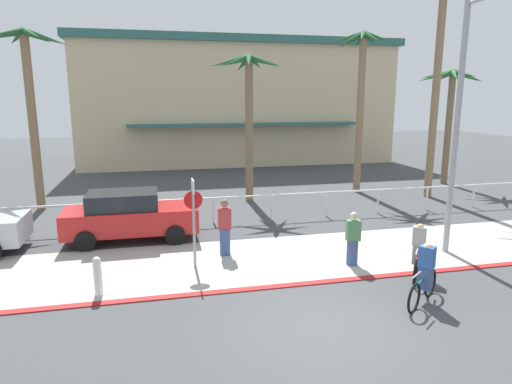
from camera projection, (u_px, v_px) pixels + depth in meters
The scene contains 18 objects.
ground_plane at pixel (236, 212), 19.08m from camera, with size 80.00×80.00×0.00m, color #424447.
sidewalk_strip at pixel (271, 259), 13.55m from camera, with size 44.00×4.00×0.02m, color #ADAAA0.
curb_paint at pixel (291, 285), 11.65m from camera, with size 44.00×0.24×0.03m, color maroon.
building_backdrop at pixel (233, 102), 34.70m from camera, with size 22.91×10.77×8.85m.
rail_fence at pixel (243, 201), 17.48m from camera, with size 25.56×0.08×1.04m.
stop_sign_bike_lane at pixel (194, 210), 12.59m from camera, with size 0.52×0.56×2.56m.
bollard_1 at pixel (98, 276), 10.97m from camera, with size 0.20×0.20×1.00m.
streetlight_curb at pixel (463, 115), 13.10m from camera, with size 0.24×2.54×7.50m.
palm_tree_2 at pixel (29, 79), 18.40m from camera, with size 3.16×3.42×7.56m.
palm_tree_3 at pixel (249, 92), 20.10m from camera, with size 3.12×2.94×6.69m.
palm_tree_4 at pixel (362, 71), 22.05m from camera, with size 3.07×2.78×7.95m.
palm_tree_5 at pixel (440, 38), 20.57m from camera, with size 3.43×3.08×10.00m.
palm_tree_6 at pixel (450, 94), 24.40m from camera, with size 3.60×3.61×6.30m.
car_red_1 at pixel (130, 215), 15.21m from camera, with size 4.40×2.02×1.69m.
cyclist_teal_0 at pixel (425, 275), 10.55m from camera, with size 1.48×1.16×1.50m.
cyclist_red_1 at pixel (418, 252), 12.14m from camera, with size 1.14×1.49×1.50m.
pedestrian_0 at pixel (353, 241), 12.92m from camera, with size 0.44×0.38×1.60m.
pedestrian_1 at pixel (225, 229), 13.73m from camera, with size 0.44×0.38×1.77m.
Camera 1 is at (-3.33, -8.21, 4.80)m, focal length 31.47 mm.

